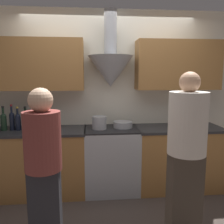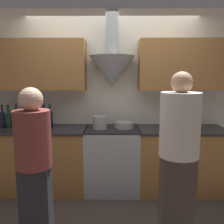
{
  "view_description": "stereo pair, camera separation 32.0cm",
  "coord_description": "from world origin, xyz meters",
  "px_view_note": "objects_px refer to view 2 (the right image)",
  "views": [
    {
      "loc": [
        -0.29,
        -2.9,
        1.66
      ],
      "look_at": [
        0.0,
        0.25,
        1.17
      ],
      "focal_mm": 38.0,
      "sensor_mm": 36.0,
      "label": 1
    },
    {
      "loc": [
        0.03,
        -2.91,
        1.66
      ],
      "look_at": [
        0.0,
        0.25,
        1.17
      ],
      "focal_mm": 38.0,
      "sensor_mm": 36.0,
      "label": 2
    }
  ],
  "objects_px": {
    "wine_bottle_6": "(29,119)",
    "wine_bottle_4": "(17,118)",
    "mixing_bowl": "(124,125)",
    "person_foreground_right": "(179,152)",
    "wine_bottle_7": "(38,118)",
    "person_foreground_left": "(34,162)",
    "wine_bottle_3": "(9,119)",
    "wine_bottle_8": "(44,119)",
    "stock_pot": "(100,122)",
    "stove_range": "(112,159)",
    "wine_bottle_2": "(3,118)",
    "wine_bottle_5": "(22,119)",
    "wine_bottle_9": "(50,118)",
    "orange_fruit": "(199,124)"
  },
  "relations": [
    {
      "from": "wine_bottle_8",
      "to": "stock_pot",
      "type": "distance_m",
      "value": 0.8
    },
    {
      "from": "wine_bottle_5",
      "to": "mixing_bowl",
      "type": "distance_m",
      "value": 1.44
    },
    {
      "from": "wine_bottle_8",
      "to": "mixing_bowl",
      "type": "relative_size",
      "value": 1.22
    },
    {
      "from": "wine_bottle_3",
      "to": "person_foreground_left",
      "type": "height_order",
      "value": "person_foreground_left"
    },
    {
      "from": "wine_bottle_7",
      "to": "mixing_bowl",
      "type": "relative_size",
      "value": 1.25
    },
    {
      "from": "wine_bottle_5",
      "to": "orange_fruit",
      "type": "height_order",
      "value": "wine_bottle_5"
    },
    {
      "from": "mixing_bowl",
      "to": "person_foreground_right",
      "type": "bearing_deg",
      "value": -66.91
    },
    {
      "from": "wine_bottle_2",
      "to": "mixing_bowl",
      "type": "distance_m",
      "value": 1.72
    },
    {
      "from": "wine_bottle_4",
      "to": "person_foreground_left",
      "type": "xyz_separation_m",
      "value": [
        0.63,
        -1.18,
        -0.2
      ]
    },
    {
      "from": "wine_bottle_5",
      "to": "person_foreground_left",
      "type": "height_order",
      "value": "person_foreground_left"
    },
    {
      "from": "stove_range",
      "to": "wine_bottle_2",
      "type": "bearing_deg",
      "value": 179.09
    },
    {
      "from": "wine_bottle_4",
      "to": "wine_bottle_6",
      "type": "distance_m",
      "value": 0.19
    },
    {
      "from": "wine_bottle_5",
      "to": "mixing_bowl",
      "type": "relative_size",
      "value": 1.2
    },
    {
      "from": "stove_range",
      "to": "mixing_bowl",
      "type": "distance_m",
      "value": 0.53
    },
    {
      "from": "wine_bottle_9",
      "to": "orange_fruit",
      "type": "distance_m",
      "value": 2.17
    },
    {
      "from": "wine_bottle_8",
      "to": "person_foreground_left",
      "type": "xyz_separation_m",
      "value": [
        0.24,
        -1.18,
        -0.18
      ]
    },
    {
      "from": "wine_bottle_8",
      "to": "person_foreground_right",
      "type": "height_order",
      "value": "person_foreground_right"
    },
    {
      "from": "stove_range",
      "to": "wine_bottle_3",
      "type": "bearing_deg",
      "value": 179.44
    },
    {
      "from": "stove_range",
      "to": "stock_pot",
      "type": "height_order",
      "value": "stock_pot"
    },
    {
      "from": "wine_bottle_5",
      "to": "wine_bottle_4",
      "type": "bearing_deg",
      "value": 166.35
    },
    {
      "from": "orange_fruit",
      "to": "wine_bottle_8",
      "type": "bearing_deg",
      "value": -176.51
    },
    {
      "from": "person_foreground_left",
      "to": "wine_bottle_3",
      "type": "bearing_deg",
      "value": 122.41
    },
    {
      "from": "wine_bottle_3",
      "to": "mixing_bowl",
      "type": "bearing_deg",
      "value": 0.97
    },
    {
      "from": "wine_bottle_4",
      "to": "person_foreground_right",
      "type": "distance_m",
      "value": 2.29
    },
    {
      "from": "wine_bottle_4",
      "to": "wine_bottle_9",
      "type": "xyz_separation_m",
      "value": [
        0.48,
        -0.0,
        0.0
      ]
    },
    {
      "from": "wine_bottle_7",
      "to": "wine_bottle_2",
      "type": "bearing_deg",
      "value": -179.68
    },
    {
      "from": "wine_bottle_3",
      "to": "wine_bottle_4",
      "type": "xyz_separation_m",
      "value": [
        0.11,
        0.01,
        0.01
      ]
    },
    {
      "from": "mixing_bowl",
      "to": "person_foreground_left",
      "type": "xyz_separation_m",
      "value": [
        -0.89,
        -1.19,
        -0.1
      ]
    },
    {
      "from": "wine_bottle_4",
      "to": "person_foreground_right",
      "type": "relative_size",
      "value": 0.21
    },
    {
      "from": "stove_range",
      "to": "wine_bottle_8",
      "type": "distance_m",
      "value": 1.13
    },
    {
      "from": "wine_bottle_9",
      "to": "person_foreground_left",
      "type": "xyz_separation_m",
      "value": [
        0.15,
        -1.18,
        -0.2
      ]
    },
    {
      "from": "wine_bottle_2",
      "to": "wine_bottle_3",
      "type": "bearing_deg",
      "value": -6.53
    },
    {
      "from": "orange_fruit",
      "to": "person_foreground_left",
      "type": "relative_size",
      "value": 0.05
    },
    {
      "from": "orange_fruit",
      "to": "person_foreground_left",
      "type": "xyz_separation_m",
      "value": [
        -2.01,
        -1.32,
        -0.09
      ]
    },
    {
      "from": "wine_bottle_6",
      "to": "wine_bottle_9",
      "type": "height_order",
      "value": "wine_bottle_9"
    },
    {
      "from": "orange_fruit",
      "to": "person_foreground_left",
      "type": "distance_m",
      "value": 2.41
    },
    {
      "from": "wine_bottle_9",
      "to": "orange_fruit",
      "type": "height_order",
      "value": "wine_bottle_9"
    },
    {
      "from": "wine_bottle_5",
      "to": "wine_bottle_8",
      "type": "distance_m",
      "value": 0.31
    },
    {
      "from": "wine_bottle_6",
      "to": "wine_bottle_4",
      "type": "bearing_deg",
      "value": 174.35
    },
    {
      "from": "wine_bottle_3",
      "to": "wine_bottle_8",
      "type": "relative_size",
      "value": 1.01
    },
    {
      "from": "wine_bottle_2",
      "to": "stock_pot",
      "type": "xyz_separation_m",
      "value": [
        1.38,
        -0.04,
        -0.05
      ]
    },
    {
      "from": "person_foreground_right",
      "to": "wine_bottle_6",
      "type": "bearing_deg",
      "value": 149.06
    },
    {
      "from": "mixing_bowl",
      "to": "wine_bottle_6",
      "type": "bearing_deg",
      "value": -178.67
    },
    {
      "from": "wine_bottle_5",
      "to": "wine_bottle_8",
      "type": "bearing_deg",
      "value": 4.87
    },
    {
      "from": "wine_bottle_4",
      "to": "wine_bottle_5",
      "type": "relative_size",
      "value": 1.09
    },
    {
      "from": "wine_bottle_4",
      "to": "wine_bottle_6",
      "type": "height_order",
      "value": "wine_bottle_4"
    },
    {
      "from": "mixing_bowl",
      "to": "person_foreground_left",
      "type": "distance_m",
      "value": 1.49
    },
    {
      "from": "wine_bottle_6",
      "to": "stove_range",
      "type": "bearing_deg",
      "value": -0.53
    },
    {
      "from": "stock_pot",
      "to": "wine_bottle_7",
      "type": "bearing_deg",
      "value": 177.3
    },
    {
      "from": "wine_bottle_9",
      "to": "stock_pot",
      "type": "relative_size",
      "value": 1.73
    }
  ]
}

